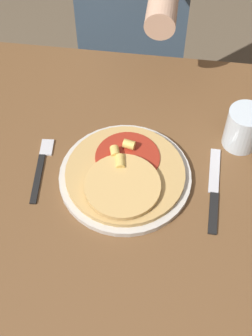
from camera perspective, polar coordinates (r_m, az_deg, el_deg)
ground_plane at (r=1.66m, az=-0.24°, el=-16.77°), size 8.00×8.00×0.00m
dining_table at (r=1.09m, az=-0.35°, el=-5.76°), size 1.28×0.90×0.73m
plate at (r=1.02m, az=0.00°, el=-1.09°), size 0.29×0.29×0.01m
pizza at (r=1.00m, az=-0.07°, el=-0.81°), size 0.26×0.26×0.04m
fork at (r=1.06m, az=-10.26°, el=0.32°), size 0.03×0.18×0.00m
knife at (r=1.02m, az=10.67°, el=-2.74°), size 0.03×0.22×0.00m
drinking_glass at (r=1.08m, az=14.09°, el=4.74°), size 0.08×0.08×0.10m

